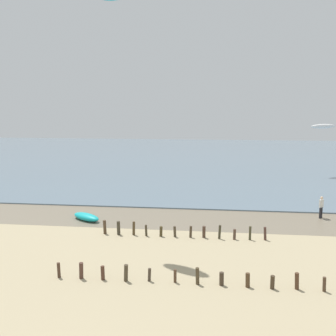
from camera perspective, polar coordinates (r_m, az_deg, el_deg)
name	(u,v)px	position (r m, az deg, el deg)	size (l,w,h in m)	color
wet_sand_strip	(158,218)	(29.89, -1.44, -7.43)	(120.00, 5.66, 0.01)	#7A6D59
sea	(189,156)	(66.86, 3.21, 1.74)	(160.00, 70.00, 0.10)	slate
groyne_mid	(224,278)	(19.28, 8.28, -15.90)	(16.55, 0.37, 0.86)	#4A3426
groyne_far	(174,231)	(25.66, 0.90, -9.27)	(10.81, 0.34, 0.94)	#4D3A29
person_left_flank	(321,206)	(31.91, 21.76, -5.32)	(0.39, 0.47, 1.71)	#232328
grounded_kite	(86,217)	(29.93, -12.01, -7.09)	(2.63, 0.95, 0.53)	#19B2B7
kite_aloft_3	(323,126)	(51.20, 22.01, 5.75)	(3.25, 1.04, 0.52)	white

